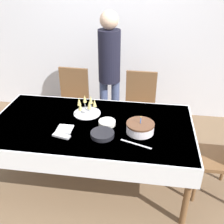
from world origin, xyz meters
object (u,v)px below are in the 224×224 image
plate_stack_main (102,134)px  person_standing (109,66)px  dining_chair_far_left (73,101)px  birthday_cake (140,128)px  plate_stack_dessert (107,123)px  champagne_tray (87,106)px  dining_chair_far_right (140,105)px

plate_stack_main → person_standing: (-0.11, 1.14, 0.27)m
dining_chair_far_left → birthday_cake: dining_chair_far_left is taller
plate_stack_dessert → person_standing: size_ratio=0.10×
champagne_tray → dining_chair_far_right: bearing=50.8°
plate_stack_main → plate_stack_dessert: 0.21m
birthday_cake → person_standing: 1.15m
birthday_cake → plate_stack_dessert: birthday_cake is taller
champagne_tray → dining_chair_far_left: bearing=118.7°
dining_chair_far_left → champagne_tray: 0.82m
person_standing → birthday_cake: bearing=-65.9°
dining_chair_far_left → dining_chair_far_right: size_ratio=1.00×
champagne_tray → plate_stack_main: champagne_tray is taller
plate_stack_dessert → person_standing: bearing=97.3°
birthday_cake → plate_stack_dessert: 0.35m
birthday_cake → plate_stack_main: (-0.35, -0.12, -0.03)m
birthday_cake → plate_stack_dessert: bearing=165.2°
dining_chair_far_left → champagne_tray: size_ratio=3.26×
dining_chair_far_right → birthday_cake: (0.04, -0.95, 0.26)m
dining_chair_far_left → plate_stack_dessert: 1.09m
champagne_tray → plate_stack_main: (0.24, -0.40, -0.07)m
champagne_tray → plate_stack_main: 0.47m
plate_stack_dessert → champagne_tray: bearing=142.6°
birthday_cake → plate_stack_dessert: (-0.34, 0.09, -0.03)m
champagne_tray → plate_stack_dessert: bearing=-37.4°
birthday_cake → person_standing: person_standing is taller
dining_chair_far_right → plate_stack_main: 1.14m
dining_chair_far_right → plate_stack_main: bearing=-105.9°
birthday_cake → champagne_tray: size_ratio=0.92×
person_standing → dining_chair_far_right: bearing=-9.7°
plate_stack_main → plate_stack_dessert: bearing=87.1°
dining_chair_far_left → champagne_tray: bearing=-61.3°
champagne_tray → plate_stack_dessert: 0.32m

